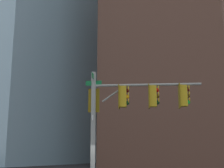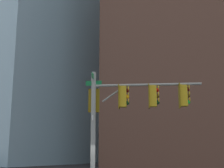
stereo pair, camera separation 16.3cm
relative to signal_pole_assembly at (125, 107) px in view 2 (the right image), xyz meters
The scene contains 5 objects.
signal_pole_assembly is the anchor object (origin of this frame).
building_brick_nearside 34.33m from the signal_pole_assembly, 18.71° to the left, with size 27.01×17.07×36.57m, color brown.
building_brick_midblock 51.40m from the signal_pole_assembly, 66.01° to the left, with size 17.00×17.58×42.28m, color brown.
building_glass_tower 50.93m from the signal_pole_assembly, 61.33° to the left, with size 24.55×22.62×60.07m, color #8CB2C6.
building_brick_farside 49.66m from the signal_pole_assembly, 36.40° to the left, with size 17.63×19.00×44.96m, color brown.
Camera 2 is at (-10.16, -10.63, 2.37)m, focal length 49.85 mm.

